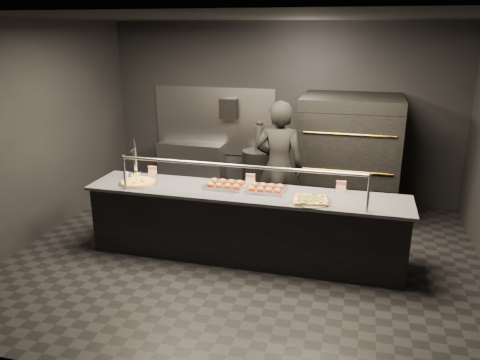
{
  "coord_description": "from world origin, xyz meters",
  "views": [
    {
      "loc": [
        1.38,
        -5.4,
        2.88
      ],
      "look_at": [
        -0.11,
        0.2,
        1.0
      ],
      "focal_mm": 35.0,
      "sensor_mm": 36.0,
      "label": 1
    }
  ],
  "objects": [
    {
      "name": "towel_dispenser",
      "position": [
        -0.9,
        2.39,
        1.55
      ],
      "size": [
        0.3,
        0.2,
        0.35
      ],
      "primitive_type": "cube",
      "color": "black",
      "rests_on": "room"
    },
    {
      "name": "beer_tap",
      "position": [
        -1.6,
        0.19,
        1.08
      ],
      "size": [
        0.15,
        0.21,
        0.57
      ],
      "color": "silver",
      "rests_on": "service_counter"
    },
    {
      "name": "round_pizza",
      "position": [
        -1.45,
        -0.05,
        0.94
      ],
      "size": [
        0.52,
        0.52,
        0.03
      ],
      "color": "silver",
      "rests_on": "service_counter"
    },
    {
      "name": "tent_cards",
      "position": [
        -0.07,
        0.28,
        1.0
      ],
      "size": [
        2.69,
        0.04,
        0.15
      ],
      "color": "white",
      "rests_on": "service_counter"
    },
    {
      "name": "trash_bin",
      "position": [
        -0.34,
        2.22,
        0.44
      ],
      "size": [
        0.52,
        0.52,
        0.87
      ],
      "primitive_type": "cylinder",
      "color": "black",
      "rests_on": "ground"
    },
    {
      "name": "fire_extinguisher",
      "position": [
        -0.35,
        2.4,
        1.06
      ],
      "size": [
        0.14,
        0.14,
        0.51
      ],
      "color": "#B2B2B7",
      "rests_on": "room"
    },
    {
      "name": "pizza_oven",
      "position": [
        1.2,
        1.9,
        0.97
      ],
      "size": [
        1.5,
        1.23,
        1.91
      ],
      "color": "black",
      "rests_on": "ground"
    },
    {
      "name": "worker",
      "position": [
        0.25,
        1.03,
        0.97
      ],
      "size": [
        0.71,
        0.48,
        1.93
      ],
      "primitive_type": "imported",
      "rotation": [
        0.0,
        0.0,
        3.12
      ],
      "color": "black",
      "rests_on": "ground"
    },
    {
      "name": "slider_tray_b",
      "position": [
        0.26,
        0.09,
        0.95
      ],
      "size": [
        0.53,
        0.41,
        0.08
      ],
      "color": "silver",
      "rests_on": "service_counter"
    },
    {
      "name": "slider_tray_a",
      "position": [
        -0.29,
        0.1,
        0.95
      ],
      "size": [
        0.6,
        0.53,
        0.08
      ],
      "color": "silver",
      "rests_on": "service_counter"
    },
    {
      "name": "service_counter",
      "position": [
        0.0,
        -0.0,
        0.46
      ],
      "size": [
        4.1,
        0.78,
        1.37
      ],
      "color": "black",
      "rests_on": "ground"
    },
    {
      "name": "square_pizza",
      "position": [
        0.85,
        -0.15,
        0.94
      ],
      "size": [
        0.49,
        0.49,
        0.05
      ],
      "color": "silver",
      "rests_on": "service_counter"
    },
    {
      "name": "prep_shelf",
      "position": [
        -1.6,
        2.32,
        0.45
      ],
      "size": [
        1.2,
        0.35,
        0.9
      ],
      "primitive_type": "cube",
      "color": "#99999E",
      "rests_on": "ground"
    },
    {
      "name": "room",
      "position": [
        -0.02,
        0.05,
        1.5
      ],
      "size": [
        6.04,
        6.0,
        3.0
      ],
      "color": "black",
      "rests_on": "ground"
    },
    {
      "name": "condiment_jar",
      "position": [
        -1.67,
        0.1,
        0.96
      ],
      "size": [
        0.13,
        0.05,
        0.09
      ],
      "color": "silver",
      "rests_on": "service_counter"
    }
  ]
}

